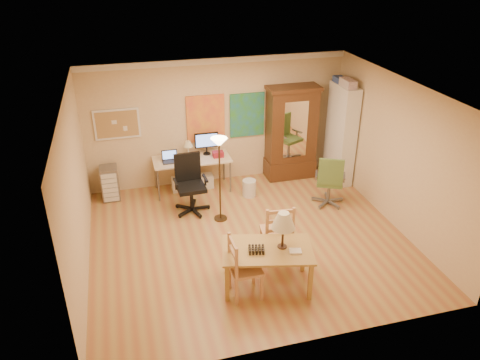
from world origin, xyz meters
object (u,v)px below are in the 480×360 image
object	(u,v)px
office_chair_green	(329,191)
bookshelf	(341,134)
office_chair_black	(191,197)
armoire	(291,139)
dining_table	(273,241)
computer_desk	(193,170)

from	to	relation	value
office_chair_green	bookshelf	bearing A→B (deg)	56.35
bookshelf	office_chair_black	bearing A→B (deg)	-171.18
office_chair_black	armoire	world-z (taller)	armoire
dining_table	armoire	xyz separation A→B (m)	(1.59, 3.51, 0.10)
office_chair_black	armoire	distance (m)	2.66
dining_table	computer_desk	distance (m)	3.50
dining_table	office_chair_black	distance (m)	2.72
office_chair_green	bookshelf	xyz separation A→B (m)	(0.66, 0.99, 0.78)
office_chair_black	computer_desk	bearing A→B (deg)	76.70
computer_desk	bookshelf	distance (m)	3.24
office_chair_black	armoire	bearing A→B (deg)	21.81
computer_desk	armoire	bearing A→B (deg)	2.15
armoire	bookshelf	world-z (taller)	bookshelf
armoire	bookshelf	size ratio (longest dim) A/B	0.96
office_chair_green	bookshelf	size ratio (longest dim) A/B	0.50
office_chair_green	office_chair_black	bearing A→B (deg)	170.07
dining_table	computer_desk	world-z (taller)	dining_table
dining_table	office_chair_black	xyz separation A→B (m)	(-0.82, 2.54, -0.49)
armoire	office_chair_black	bearing A→B (deg)	-158.19
computer_desk	office_chair_black	world-z (taller)	computer_desk
dining_table	office_chair_black	bearing A→B (deg)	107.82
office_chair_black	bookshelf	xyz separation A→B (m)	(3.36, 0.52, 0.76)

